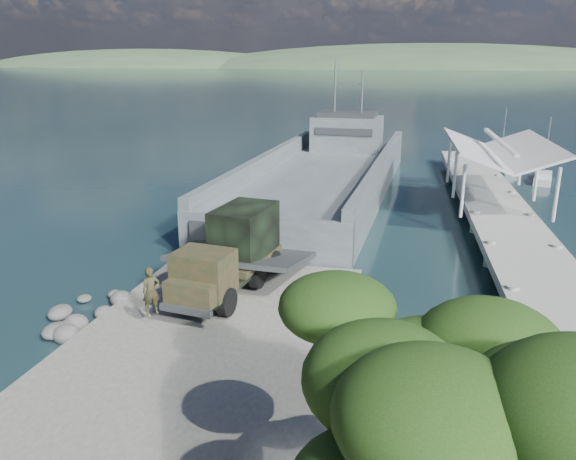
% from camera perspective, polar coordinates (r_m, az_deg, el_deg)
% --- Properties ---
extents(ground, '(1400.00, 1400.00, 0.00)m').
position_cam_1_polar(ground, '(22.32, -7.01, -10.75)').
color(ground, '#173539').
rests_on(ground, ground).
extents(boat_ramp, '(10.00, 18.00, 0.50)m').
position_cam_1_polar(boat_ramp, '(21.37, -7.85, -11.37)').
color(boat_ramp, slate).
rests_on(boat_ramp, ground).
extents(shoreline_rocks, '(3.20, 5.60, 0.90)m').
position_cam_1_polar(shoreline_rocks, '(25.17, -20.38, -8.39)').
color(shoreline_rocks, '#4F4F4D').
rests_on(shoreline_rocks, ground).
extents(distant_headlands, '(1000.00, 240.00, 48.00)m').
position_cam_1_polar(distant_headlands, '(580.45, 15.68, 15.58)').
color(distant_headlands, '#345032').
rests_on(distant_headlands, ground).
extents(pier, '(6.40, 44.00, 6.10)m').
position_cam_1_polar(pier, '(39.09, 20.40, 3.09)').
color(pier, '#98998F').
rests_on(pier, ground).
extents(landing_craft, '(12.01, 38.13, 11.17)m').
position_cam_1_polar(landing_craft, '(44.29, 3.61, 4.79)').
color(landing_craft, '#4D565B').
rests_on(landing_craft, ground).
extents(military_truck, '(3.52, 7.65, 3.42)m').
position_cam_1_polar(military_truck, '(24.80, -5.70, -2.21)').
color(military_truck, black).
rests_on(military_truck, boat_ramp).
extents(soldier, '(0.82, 0.76, 1.87)m').
position_cam_1_polar(soldier, '(22.39, -13.66, -6.96)').
color(soldier, '#20331C').
rests_on(soldier, boat_ramp).
extents(sailboat_near, '(2.48, 4.90, 5.73)m').
position_cam_1_polar(sailboat_near, '(53.62, 24.46, 4.80)').
color(sailboat_near, silver).
rests_on(sailboat_near, ground).
extents(sailboat_far, '(2.88, 5.10, 5.97)m').
position_cam_1_polar(sailboat_far, '(58.06, 20.80, 6.08)').
color(sailboat_far, silver).
rests_on(sailboat_far, ground).
extents(overhang_tree, '(6.97, 6.42, 6.33)m').
position_cam_1_polar(overhang_tree, '(10.56, 18.56, -14.18)').
color(overhang_tree, '#371E16').
rests_on(overhang_tree, ground).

